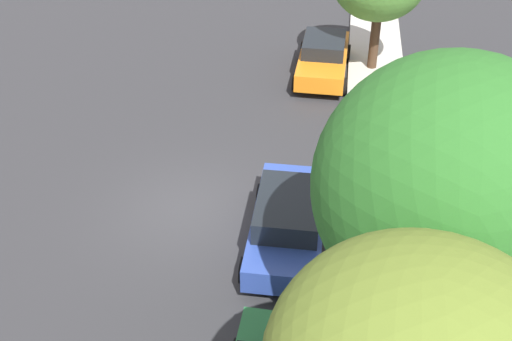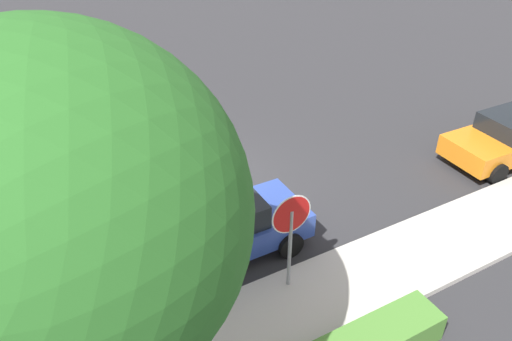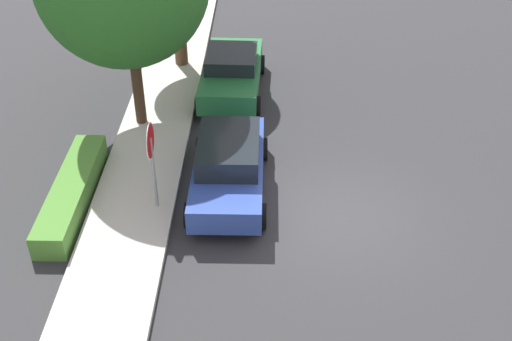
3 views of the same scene
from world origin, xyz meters
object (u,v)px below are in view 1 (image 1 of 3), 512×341
at_px(parked_car_orange, 323,57).
at_px(street_tree_near_corner, 448,187).
at_px(stop_sign, 363,173).
at_px(parked_car_blue, 288,220).

relative_size(parked_car_orange, street_tree_near_corner, 0.63).
relative_size(stop_sign, parked_car_orange, 0.58).
bearing_deg(street_tree_near_corner, parked_car_blue, -137.71).
distance_m(stop_sign, parked_car_orange, 9.04).
bearing_deg(parked_car_blue, street_tree_near_corner, 42.29).
bearing_deg(parked_car_orange, street_tree_near_corner, 11.16).
bearing_deg(stop_sign, street_tree_near_corner, 15.89).
xyz_separation_m(stop_sign, street_tree_near_corner, (4.15, 1.18, 2.70)).
height_order(parked_car_orange, street_tree_near_corner, street_tree_near_corner).
bearing_deg(parked_car_orange, parked_car_blue, -2.17).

